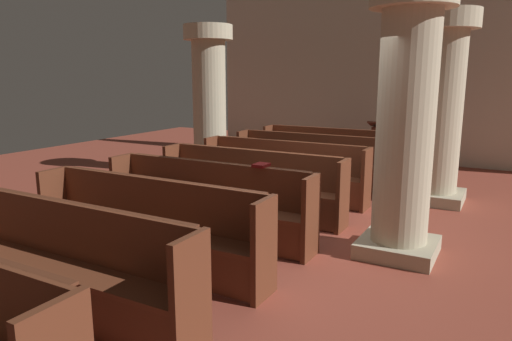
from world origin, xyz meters
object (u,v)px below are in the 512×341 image
at_px(pew_row_0, 330,150).
at_px(pillar_far_side, 209,98).
at_px(pew_row_2, 283,169).
at_px(pillar_aisle_rear, 406,118).
at_px(pew_row_3, 251,182).
at_px(pew_row_5, 148,223).
at_px(hymn_book, 261,165).
at_px(lectern, 378,148).
at_px(pew_row_6, 60,258).
at_px(pew_row_4, 208,199).
at_px(pew_row_1, 309,159).
at_px(pillar_aisle_side, 441,105).

distance_m(pew_row_0, pillar_far_side, 2.79).
bearing_deg(pew_row_2, pillar_aisle_rear, -35.96).
distance_m(pew_row_0, pew_row_3, 3.42).
relative_size(pew_row_5, pillar_aisle_rear, 0.95).
distance_m(pew_row_3, hymn_book, 1.28).
relative_size(pew_row_5, lectern, 2.74).
bearing_deg(pew_row_6, pew_row_2, 90.00).
bearing_deg(pew_row_4, pew_row_2, 90.00).
distance_m(pew_row_5, hymn_book, 1.57).
height_order(pew_row_6, hymn_book, hymn_book).
xyz_separation_m(pew_row_6, pillar_aisle_rear, (2.32, 2.87, 1.10)).
bearing_deg(pew_row_0, pillar_far_side, -152.60).
xyz_separation_m(pew_row_5, lectern, (0.73, 6.92, -0.07)).
bearing_deg(pew_row_3, hymn_book, -54.11).
distance_m(pew_row_0, pew_row_2, 2.28).
relative_size(pew_row_5, hymn_book, 13.83).
distance_m(pew_row_3, pillar_far_side, 3.38).
bearing_deg(pillar_aisle_rear, pew_row_5, -143.22).
xyz_separation_m(pew_row_1, pew_row_5, (0.00, -4.56, 0.00)).
bearing_deg(lectern, pillar_far_side, -141.37).
relative_size(pew_row_1, pillar_far_side, 0.95).
bearing_deg(pew_row_4, hymn_book, 14.78).
xyz_separation_m(pew_row_5, pillar_aisle_side, (2.32, 4.48, 1.10)).
xyz_separation_m(pillar_aisle_side, pillar_aisle_rear, (0.00, -2.74, 0.00)).
bearing_deg(pew_row_5, lectern, 83.99).
bearing_deg(pillar_aisle_rear, pew_row_2, 144.04).
bearing_deg(hymn_book, pillar_aisle_rear, 14.22).
distance_m(pew_row_2, hymn_book, 2.26).
bearing_deg(pew_row_6, hymn_book, 74.29).
height_order(pew_row_2, lectern, lectern).
distance_m(pillar_aisle_side, hymn_book, 3.61).
height_order(pew_row_0, pew_row_6, same).
bearing_deg(pew_row_6, pew_row_3, 90.00).
bearing_deg(pew_row_6, pew_row_4, 90.00).
height_order(pew_row_6, pillar_aisle_side, pillar_aisle_side).
bearing_deg(pew_row_2, pew_row_6, -90.00).
bearing_deg(pillar_aisle_side, pew_row_3, -136.52).
xyz_separation_m(pew_row_6, pillar_aisle_side, (2.32, 5.62, 1.10)).
relative_size(pew_row_4, pillar_aisle_rear, 0.95).
bearing_deg(pillar_aisle_side, pew_row_0, 152.32).
height_order(pew_row_1, pew_row_2, same).
bearing_deg(pew_row_5, pillar_far_side, 116.67).
height_order(pillar_far_side, lectern, pillar_far_side).
relative_size(pew_row_4, pillar_aisle_side, 0.95).
relative_size(pew_row_1, pew_row_3, 1.00).
relative_size(pew_row_2, lectern, 2.74).
height_order(pew_row_0, pillar_far_side, pillar_far_side).
height_order(pew_row_0, pew_row_3, same).
distance_m(pew_row_4, pillar_aisle_rear, 2.64).
bearing_deg(pew_row_5, pew_row_1, 90.00).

